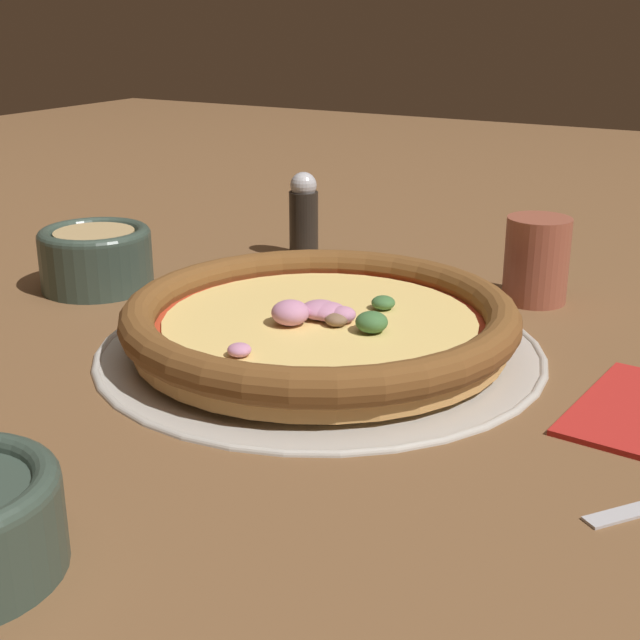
{
  "coord_description": "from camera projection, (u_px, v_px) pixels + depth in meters",
  "views": [
    {
      "loc": [
        0.59,
        0.34,
        0.27
      ],
      "look_at": [
        0.0,
        0.0,
        0.03
      ],
      "focal_mm": 50.0,
      "sensor_mm": 36.0,
      "label": 1
    }
  ],
  "objects": [
    {
      "name": "bowl_near",
      "position": [
        96.0,
        255.0,
        0.88
      ],
      "size": [
        0.11,
        0.11,
        0.06
      ],
      "color": "#334238",
      "rests_on": "ground_plane"
    },
    {
      "name": "ground_plane",
      "position": [
        320.0,
        351.0,
        0.73
      ],
      "size": [
        3.0,
        3.0,
        0.0
      ],
      "primitive_type": "plane",
      "color": "brown"
    },
    {
      "name": "pizza",
      "position": [
        320.0,
        321.0,
        0.72
      ],
      "size": [
        0.32,
        0.32,
        0.04
      ],
      "color": "tan",
      "rests_on": "pizza_tray"
    },
    {
      "name": "drinking_cup",
      "position": [
        537.0,
        260.0,
        0.84
      ],
      "size": [
        0.06,
        0.06,
        0.08
      ],
      "color": "brown",
      "rests_on": "ground_plane"
    },
    {
      "name": "pepper_shaker",
      "position": [
        304.0,
        215.0,
        0.99
      ],
      "size": [
        0.03,
        0.03,
        0.1
      ],
      "color": "black",
      "rests_on": "ground_plane"
    },
    {
      "name": "pizza_tray",
      "position": [
        320.0,
        347.0,
        0.73
      ],
      "size": [
        0.37,
        0.37,
        0.01
      ],
      "color": "#B7B2A8",
      "rests_on": "ground_plane"
    }
  ]
}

